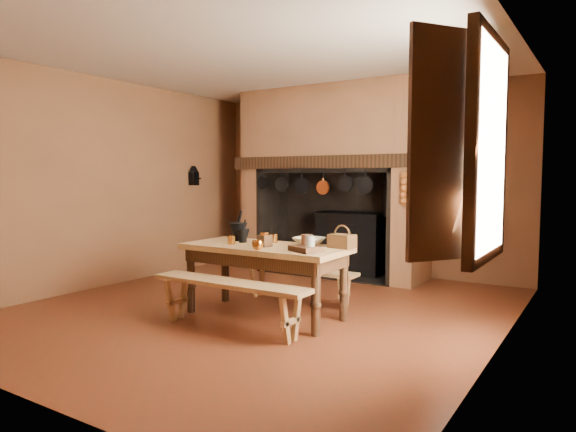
% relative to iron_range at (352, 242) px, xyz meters
% --- Properties ---
extents(floor, '(5.50, 5.50, 0.00)m').
position_rel_iron_range_xyz_m(floor, '(0.04, -2.45, -0.48)').
color(floor, '#5E2916').
rests_on(floor, ground).
extents(ceiling, '(5.50, 5.50, 0.00)m').
position_rel_iron_range_xyz_m(ceiling, '(0.04, -2.45, 2.32)').
color(ceiling, silver).
rests_on(ceiling, back_wall).
extents(back_wall, '(5.00, 0.02, 2.80)m').
position_rel_iron_range_xyz_m(back_wall, '(0.04, 0.30, 0.92)').
color(back_wall, brown).
rests_on(back_wall, floor).
extents(wall_left, '(0.02, 5.50, 2.80)m').
position_rel_iron_range_xyz_m(wall_left, '(-2.46, -2.45, 0.92)').
color(wall_left, brown).
rests_on(wall_left, floor).
extents(wall_right, '(0.02, 5.50, 2.80)m').
position_rel_iron_range_xyz_m(wall_right, '(2.54, -2.45, 0.92)').
color(wall_right, brown).
rests_on(wall_right, floor).
extents(wall_front, '(5.00, 0.02, 2.80)m').
position_rel_iron_range_xyz_m(wall_front, '(0.04, -5.20, 0.92)').
color(wall_front, brown).
rests_on(wall_front, floor).
extents(chimney_breast, '(2.95, 0.96, 2.80)m').
position_rel_iron_range_xyz_m(chimney_breast, '(-0.26, -0.14, 1.33)').
color(chimney_breast, brown).
rests_on(chimney_breast, floor).
extents(iron_range, '(1.12, 0.55, 1.60)m').
position_rel_iron_range_xyz_m(iron_range, '(0.00, 0.00, 0.00)').
color(iron_range, black).
rests_on(iron_range, floor).
extents(hearth_pans, '(0.51, 0.62, 0.20)m').
position_rel_iron_range_xyz_m(hearth_pans, '(-1.01, -0.23, -0.39)').
color(hearth_pans, '#C3772D').
rests_on(hearth_pans, floor).
extents(hanging_pans, '(1.92, 0.29, 0.27)m').
position_rel_iron_range_xyz_m(hanging_pans, '(-0.30, -0.64, 0.88)').
color(hanging_pans, black).
rests_on(hanging_pans, chimney_breast).
extents(onion_string, '(0.12, 0.10, 0.46)m').
position_rel_iron_range_xyz_m(onion_string, '(1.04, -0.66, 0.85)').
color(onion_string, '#B05B20').
rests_on(onion_string, chimney_breast).
extents(herb_bunch, '(0.20, 0.20, 0.35)m').
position_rel_iron_range_xyz_m(herb_bunch, '(1.22, -0.66, 0.90)').
color(herb_bunch, brown).
rests_on(herb_bunch, chimney_breast).
extents(window, '(0.39, 1.75, 1.76)m').
position_rel_iron_range_xyz_m(window, '(2.39, -2.85, 1.22)').
color(window, white).
rests_on(window, wall_right).
extents(wall_coffee_mill, '(0.23, 0.16, 0.31)m').
position_rel_iron_range_xyz_m(wall_coffee_mill, '(-2.38, -0.90, 1.03)').
color(wall_coffee_mill, black).
rests_on(wall_coffee_mill, wall_left).
extents(work_table, '(1.76, 0.78, 0.76)m').
position_rel_iron_range_xyz_m(work_table, '(0.25, -2.67, 0.16)').
color(work_table, tan).
rests_on(work_table, floor).
extents(bench_front, '(1.72, 0.30, 0.48)m').
position_rel_iron_range_xyz_m(bench_front, '(0.25, -3.27, -0.12)').
color(bench_front, tan).
rests_on(bench_front, floor).
extents(bench_back, '(1.46, 0.26, 0.41)m').
position_rel_iron_range_xyz_m(bench_back, '(0.25, -1.98, -0.18)').
color(bench_back, tan).
rests_on(bench_back, floor).
extents(mortar_large, '(0.20, 0.20, 0.35)m').
position_rel_iron_range_xyz_m(mortar_large, '(-0.21, -2.52, 0.39)').
color(mortar_large, black).
rests_on(mortar_large, work_table).
extents(mortar_small, '(0.15, 0.15, 0.26)m').
position_rel_iron_range_xyz_m(mortar_small, '(-0.07, -2.62, 0.36)').
color(mortar_small, black).
rests_on(mortar_small, work_table).
extents(coffee_grinder, '(0.17, 0.14, 0.18)m').
position_rel_iron_range_xyz_m(coffee_grinder, '(0.31, -2.75, 0.35)').
color(coffee_grinder, '#3B2412').
rests_on(coffee_grinder, work_table).
extents(brass_mug_a, '(0.11, 0.11, 0.09)m').
position_rel_iron_range_xyz_m(brass_mug_a, '(-0.09, -2.80, 0.32)').
color(brass_mug_a, '#C3772D').
rests_on(brass_mug_a, work_table).
extents(brass_mug_b, '(0.09, 0.09, 0.10)m').
position_rel_iron_range_xyz_m(brass_mug_b, '(0.22, -2.45, 0.33)').
color(brass_mug_b, '#C3772D').
rests_on(brass_mug_b, work_table).
extents(mixing_bowl, '(0.34, 0.34, 0.08)m').
position_rel_iron_range_xyz_m(mixing_bowl, '(0.63, -2.39, 0.32)').
color(mixing_bowl, beige).
rests_on(mixing_bowl, work_table).
extents(stoneware_crock, '(0.15, 0.15, 0.15)m').
position_rel_iron_range_xyz_m(stoneware_crock, '(0.79, -2.71, 0.35)').
color(stoneware_crock, brown).
rests_on(stoneware_crock, work_table).
extents(glass_jar, '(0.11, 0.11, 0.16)m').
position_rel_iron_range_xyz_m(glass_jar, '(0.90, -2.84, 0.36)').
color(glass_jar, beige).
rests_on(glass_jar, work_table).
extents(wicker_basket, '(0.27, 0.21, 0.24)m').
position_rel_iron_range_xyz_m(wicker_basket, '(1.03, -2.42, 0.35)').
color(wicker_basket, '#4A2F16').
rests_on(wicker_basket, work_table).
extents(wooden_tray, '(0.38, 0.33, 0.05)m').
position_rel_iron_range_xyz_m(wooden_tray, '(0.86, -2.83, 0.30)').
color(wooden_tray, '#3B2412').
rests_on(wooden_tray, work_table).
extents(brass_cup, '(0.12, 0.12, 0.09)m').
position_rel_iron_range_xyz_m(brass_cup, '(0.39, -2.98, 0.32)').
color(brass_cup, '#C3772D').
rests_on(brass_cup, work_table).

